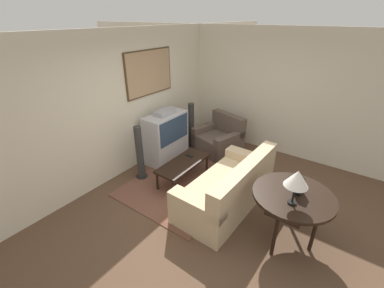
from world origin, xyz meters
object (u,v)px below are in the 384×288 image
(tv, at_px, (166,137))
(table_lamp, at_px, (297,179))
(coffee_table, at_px, (183,164))
(armchair, at_px, (219,140))
(console_table, at_px, (293,199))
(mantel_clock, at_px, (299,186))
(speaker_tower_right, at_px, (191,126))
(couch, at_px, (229,189))
(speaker_tower_left, at_px, (140,154))

(tv, bearing_deg, table_lamp, -108.18)
(coffee_table, bearing_deg, armchair, 1.80)
(console_table, bearing_deg, mantel_clock, -22.75)
(table_lamp, distance_m, speaker_tower_right, 3.41)
(coffee_table, distance_m, speaker_tower_right, 1.47)
(tv, xyz_separation_m, couch, (-0.57, -1.84, -0.23))
(mantel_clock, xyz_separation_m, speaker_tower_left, (-0.14, 2.84, -0.38))
(tv, xyz_separation_m, console_table, (-0.75, -2.87, 0.18))
(mantel_clock, relative_size, speaker_tower_right, 0.19)
(couch, distance_m, mantel_clock, 1.21)
(console_table, relative_size, speaker_tower_right, 0.98)
(couch, xyz_separation_m, mantel_clock, (-0.12, -1.06, 0.58))
(mantel_clock, distance_m, speaker_tower_right, 3.24)
(console_table, bearing_deg, speaker_tower_left, 91.60)
(tv, distance_m, console_table, 2.97)
(armchair, relative_size, console_table, 1.05)
(couch, xyz_separation_m, speaker_tower_left, (-0.26, 1.78, 0.20))
(coffee_table, relative_size, speaker_tower_right, 1.07)
(speaker_tower_left, relative_size, speaker_tower_right, 1.00)
(table_lamp, height_order, mantel_clock, table_lamp)
(table_lamp, height_order, speaker_tower_right, table_lamp)
(coffee_table, xyz_separation_m, speaker_tower_left, (-0.40, 0.74, 0.15))
(table_lamp, bearing_deg, tv, 71.82)
(mantel_clock, bearing_deg, speaker_tower_left, 92.89)
(tv, bearing_deg, speaker_tower_left, -175.95)
(tv, distance_m, coffee_table, 0.92)
(armchair, xyz_separation_m, table_lamp, (-1.92, -2.14, 0.86))
(tv, height_order, armchair, tv)
(tv, xyz_separation_m, coffee_table, (-0.43, -0.79, -0.18))
(coffee_table, relative_size, speaker_tower_left, 1.07)
(tv, relative_size, coffee_table, 0.99)
(armchair, xyz_separation_m, mantel_clock, (-1.66, -2.14, 0.61))
(table_lamp, bearing_deg, console_table, 7.57)
(couch, relative_size, armchair, 1.73)
(coffee_table, height_order, speaker_tower_left, speaker_tower_left)
(console_table, bearing_deg, couch, 79.81)
(coffee_table, relative_size, table_lamp, 2.43)
(speaker_tower_left, xyz_separation_m, speaker_tower_right, (1.67, 0.00, 0.00))
(armchair, distance_m, table_lamp, 3.01)
(speaker_tower_right, bearing_deg, coffee_table, -149.83)
(tv, bearing_deg, speaker_tower_right, -4.05)
(couch, distance_m, console_table, 1.12)
(armchair, height_order, console_table, armchair)
(couch, height_order, armchair, couch)
(tv, relative_size, armchair, 1.03)
(coffee_table, bearing_deg, tv, 61.48)
(couch, distance_m, table_lamp, 1.40)
(couch, bearing_deg, speaker_tower_left, -80.06)
(couch, bearing_deg, mantel_clock, 85.00)
(couch, relative_size, table_lamp, 4.04)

